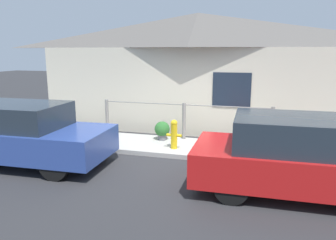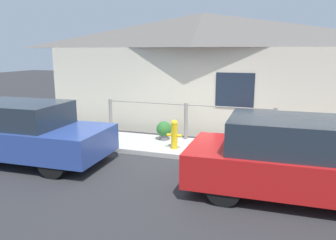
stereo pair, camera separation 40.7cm
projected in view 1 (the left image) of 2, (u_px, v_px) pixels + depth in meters
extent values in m
plane|color=#2D2D30|center=(170.00, 158.00, 8.05)|extent=(60.00, 60.00, 0.00)
cube|color=#B2AFA8|center=(178.00, 147.00, 8.80)|extent=(24.00, 1.64, 0.12)
cube|color=beige|center=(190.00, 93.00, 9.93)|extent=(9.94, 0.12, 2.70)
cube|color=#1E2838|center=(232.00, 90.00, 9.50)|extent=(1.10, 0.04, 1.00)
pyramid|color=#605B56|center=(198.00, 30.00, 10.51)|extent=(10.34, 2.20, 1.08)
cylinder|color=gray|center=(107.00, 116.00, 9.96)|extent=(0.10, 0.10, 1.04)
cylinder|color=gray|center=(184.00, 121.00, 9.31)|extent=(0.10, 0.10, 1.04)
cylinder|color=gray|center=(272.00, 126.00, 8.67)|extent=(0.10, 0.10, 1.04)
cylinder|color=gray|center=(184.00, 105.00, 9.22)|extent=(4.80, 0.03, 0.03)
cube|color=#2D4793|center=(24.00, 140.00, 7.59)|extent=(4.06, 1.84, 0.63)
cube|color=#232D38|center=(16.00, 115.00, 7.50)|extent=(2.25, 1.57, 0.54)
cylinder|color=black|center=(88.00, 145.00, 8.04)|extent=(0.66, 0.22, 0.66)
cylinder|color=black|center=(55.00, 165.00, 6.65)|extent=(0.66, 0.22, 0.66)
cylinder|color=black|center=(2.00, 139.00, 8.62)|extent=(0.66, 0.22, 0.66)
cube|color=red|center=(304.00, 166.00, 5.97)|extent=(4.03, 1.83, 0.63)
cube|color=#232D38|center=(297.00, 133.00, 5.89)|extent=(2.23, 1.58, 0.58)
cylinder|color=black|center=(236.00, 160.00, 7.04)|extent=(0.61, 0.21, 0.60)
cylinder|color=black|center=(231.00, 187.00, 5.62)|extent=(0.61, 0.21, 0.60)
cylinder|color=yellow|center=(174.00, 136.00, 8.42)|extent=(0.17, 0.17, 0.63)
sphere|color=yellow|center=(174.00, 123.00, 8.35)|extent=(0.18, 0.18, 0.18)
cylinder|color=yellow|center=(169.00, 135.00, 8.45)|extent=(0.15, 0.08, 0.08)
cylinder|color=yellow|center=(179.00, 136.00, 8.38)|extent=(0.15, 0.08, 0.08)
cylinder|color=slate|center=(162.00, 137.00, 9.29)|extent=(0.26, 0.26, 0.15)
sphere|color=#2D6B2D|center=(162.00, 129.00, 9.24)|extent=(0.43, 0.43, 0.43)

